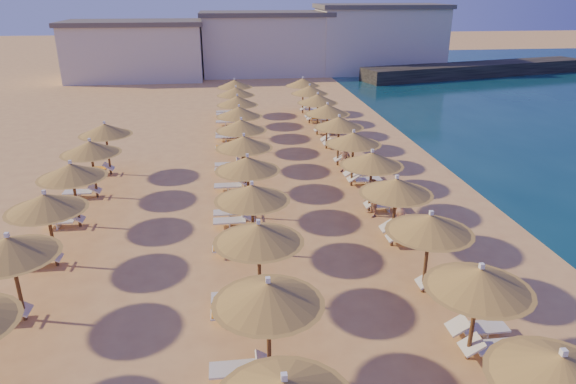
{
  "coord_description": "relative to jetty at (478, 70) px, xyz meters",
  "views": [
    {
      "loc": [
        -2.76,
        -17.18,
        9.75
      ],
      "look_at": [
        -0.12,
        4.0,
        1.3
      ],
      "focal_mm": 32.0,
      "sensor_mm": 36.0,
      "label": 1
    }
  ],
  "objects": [
    {
      "name": "beachgoer_c",
      "position": [
        -23.9,
        -32.45,
        0.04
      ],
      "size": [
        0.89,
        0.95,
        1.58
      ],
      "primitive_type": "imported",
      "rotation": [
        0.0,
        0.0,
        -0.86
      ],
      "color": "tan",
      "rests_on": "ground"
    },
    {
      "name": "parasol_row_inland",
      "position": [
        -37.08,
        -39.85,
        1.81
      ],
      "size": [
        2.92,
        20.27,
        3.06
      ],
      "color": "brown",
      "rests_on": "ground"
    },
    {
      "name": "hotel_blocks",
      "position": [
        -24.47,
        4.3,
        2.95
      ],
      "size": [
        44.92,
        10.67,
        8.1
      ],
      "color": "beige",
      "rests_on": "ground"
    },
    {
      "name": "beachgoer_b",
      "position": [
        -24.02,
        -38.59,
        0.13
      ],
      "size": [
        0.75,
        0.92,
        1.77
      ],
      "primitive_type": "imported",
      "rotation": [
        0.0,
        0.0,
        -1.48
      ],
      "color": "tan",
      "rests_on": "ground"
    },
    {
      "name": "loungers",
      "position": [
        -28.44,
        -37.07,
        -0.41
      ],
      "size": [
        16.31,
        38.81,
        0.66
      ],
      "color": "silver",
      "rests_on": "ground"
    },
    {
      "name": "parasol_row_east",
      "position": [
        -23.99,
        -36.38,
        1.81
      ],
      "size": [
        2.92,
        41.09,
        3.06
      ],
      "color": "brown",
      "rests_on": "ground"
    },
    {
      "name": "beachgoer_a",
      "position": [
        -23.01,
        -39.68,
        0.09
      ],
      "size": [
        0.61,
        0.72,
        1.68
      ],
      "primitive_type": "imported",
      "rotation": [
        0.0,
        0.0,
        -1.16
      ],
      "color": "tan",
      "rests_on": "ground"
    },
    {
      "name": "parasol_row_west",
      "position": [
        -29.63,
        -36.38,
        1.81
      ],
      "size": [
        2.92,
        41.09,
        3.06
      ],
      "color": "brown",
      "rests_on": "ground"
    },
    {
      "name": "ground",
      "position": [
        -27.74,
        -42.42,
        -0.75
      ],
      "size": [
        220.0,
        220.0,
        0.0
      ],
      "primitive_type": "plane",
      "color": "#E4AB64",
      "rests_on": "ground"
    },
    {
      "name": "jetty",
      "position": [
        0.0,
        0.0,
        0.0
      ],
      "size": [
        30.1,
        10.9,
        1.5
      ],
      "primitive_type": "cube",
      "rotation": [
        0.0,
        0.0,
        0.24
      ],
      "color": "black",
      "rests_on": "ground"
    }
  ]
}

